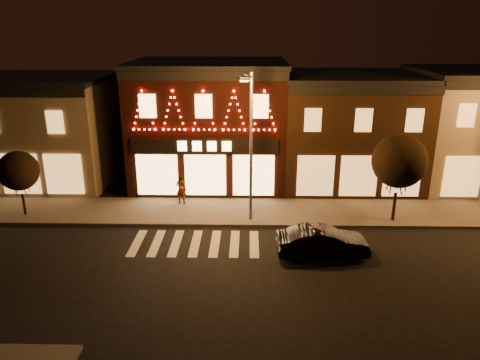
{
  "coord_description": "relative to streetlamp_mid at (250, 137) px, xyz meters",
  "views": [
    {
      "loc": [
        2.69,
        -16.88,
        10.65
      ],
      "look_at": [
        2.28,
        4.0,
        3.45
      ],
      "focal_mm": 34.12,
      "sensor_mm": 36.0,
      "label": 1
    }
  ],
  "objects": [
    {
      "name": "sidewalk_far",
      "position": [
        -0.76,
        1.41,
        -4.86
      ],
      "size": [
        44.0,
        4.0,
        0.15
      ],
      "primitive_type": "cube",
      "color": "#47423D",
      "rests_on": "ground"
    },
    {
      "name": "tree_right",
      "position": [
        8.07,
        0.25,
        -1.33
      ],
      "size": [
        2.95,
        2.95,
        4.94
      ],
      "rotation": [
        0.0,
        0.0,
        0.24
      ],
      "color": "black",
      "rests_on": "sidewalk_far"
    },
    {
      "name": "building_left",
      "position": [
        -15.76,
        7.41,
        -1.27
      ],
      "size": [
        12.2,
        8.28,
        7.3
      ],
      "color": "#6F634F",
      "rests_on": "ground"
    },
    {
      "name": "dark_sedan",
      "position": [
        3.49,
        -3.74,
        -4.21
      ],
      "size": [
        4.46,
        1.76,
        1.44
      ],
      "primitive_type": "imported",
      "rotation": [
        0.0,
        0.0,
        1.62
      ],
      "color": "black",
      "rests_on": "ground"
    },
    {
      "name": "ground",
      "position": [
        -2.76,
        -6.59,
        -4.93
      ],
      "size": [
        120.0,
        120.0,
        0.0
      ],
      "primitive_type": "plane",
      "color": "black",
      "rests_on": "ground"
    },
    {
      "name": "pedestrian",
      "position": [
        -4.17,
        2.49,
        -3.87
      ],
      "size": [
        0.75,
        0.59,
        1.82
      ],
      "primitive_type": "imported",
      "rotation": [
        0.0,
        0.0,
        2.89
      ],
      "color": "gray",
      "rests_on": "sidewalk_far"
    },
    {
      "name": "building_pulp",
      "position": [
        -2.76,
        7.39,
        -0.77
      ],
      "size": [
        10.2,
        8.34,
        8.3
      ],
      "color": "black",
      "rests_on": "ground"
    },
    {
      "name": "building_right_b",
      "position": [
        15.74,
        7.41,
        -1.02
      ],
      "size": [
        9.2,
        8.28,
        7.8
      ],
      "color": "#6F634F",
      "rests_on": "ground"
    },
    {
      "name": "streetlamp_mid",
      "position": [
        0.0,
        0.0,
        0.0
      ],
      "size": [
        0.72,
        1.87,
        8.15
      ],
      "rotation": [
        0.0,
        0.0,
        0.22
      ],
      "color": "#59595E",
      "rests_on": "sidewalk_far"
    },
    {
      "name": "tree_left",
      "position": [
        -13.01,
        0.64,
        -2.14
      ],
      "size": [
        2.26,
        2.26,
        3.78
      ],
      "rotation": [
        0.0,
        0.0,
        -0.26
      ],
      "color": "black",
      "rests_on": "sidewalk_far"
    },
    {
      "name": "building_right_a",
      "position": [
        6.74,
        7.41,
        -1.17
      ],
      "size": [
        9.2,
        8.28,
        7.5
      ],
      "color": "#382213",
      "rests_on": "ground"
    }
  ]
}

